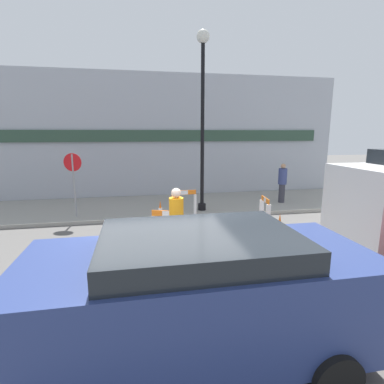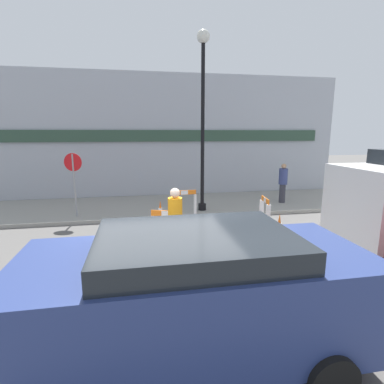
{
  "view_description": "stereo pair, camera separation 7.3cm",
  "coord_description": "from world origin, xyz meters",
  "px_view_note": "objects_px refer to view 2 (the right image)",
  "views": [
    {
      "loc": [
        -0.52,
        -5.31,
        2.96
      ],
      "look_at": [
        1.33,
        4.29,
        1.0
      ],
      "focal_mm": 28.0,
      "sensor_mm": 36.0,
      "label": 1
    },
    {
      "loc": [
        -0.44,
        -5.32,
        2.96
      ],
      "look_at": [
        1.33,
        4.29,
        1.0
      ],
      "focal_mm": 28.0,
      "sensor_mm": 36.0,
      "label": 2
    }
  ],
  "objects_px": {
    "streetlamp_post": "(203,100)",
    "stop_sign": "(74,174)",
    "person_pedestrian": "(283,182)",
    "person_worker": "(175,224)",
    "parked_car_1": "(196,291)"
  },
  "relations": [
    {
      "from": "person_pedestrian",
      "to": "person_worker",
      "type": "bearing_deg",
      "value": 45.8
    },
    {
      "from": "parked_car_1",
      "to": "person_pedestrian",
      "type": "bearing_deg",
      "value": 56.35
    },
    {
      "from": "streetlamp_post",
      "to": "person_worker",
      "type": "distance_m",
      "value": 5.44
    },
    {
      "from": "person_worker",
      "to": "parked_car_1",
      "type": "distance_m",
      "value": 2.87
    },
    {
      "from": "person_pedestrian",
      "to": "streetlamp_post",
      "type": "bearing_deg",
      "value": 11.45
    },
    {
      "from": "stop_sign",
      "to": "person_pedestrian",
      "type": "distance_m",
      "value": 7.92
    },
    {
      "from": "stop_sign",
      "to": "streetlamp_post",
      "type": "bearing_deg",
      "value": -165.78
    },
    {
      "from": "streetlamp_post",
      "to": "person_worker",
      "type": "height_order",
      "value": "streetlamp_post"
    },
    {
      "from": "stop_sign",
      "to": "parked_car_1",
      "type": "relative_size",
      "value": 0.5
    },
    {
      "from": "streetlamp_post",
      "to": "person_pedestrian",
      "type": "relative_size",
      "value": 3.87
    },
    {
      "from": "stop_sign",
      "to": "person_pedestrian",
      "type": "bearing_deg",
      "value": -161.83
    },
    {
      "from": "streetlamp_post",
      "to": "person_pedestrian",
      "type": "height_order",
      "value": "streetlamp_post"
    },
    {
      "from": "streetlamp_post",
      "to": "stop_sign",
      "type": "bearing_deg",
      "value": -179.35
    },
    {
      "from": "stop_sign",
      "to": "person_worker",
      "type": "height_order",
      "value": "stop_sign"
    },
    {
      "from": "stop_sign",
      "to": "parked_car_1",
      "type": "height_order",
      "value": "stop_sign"
    }
  ]
}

